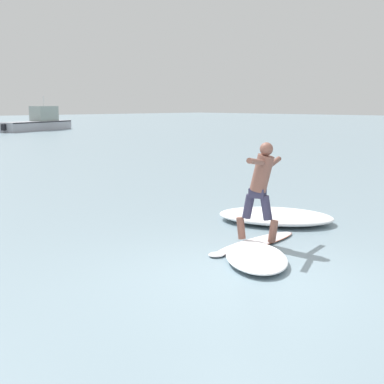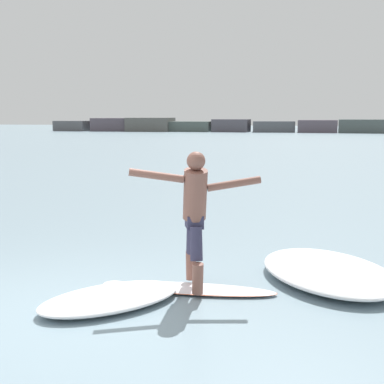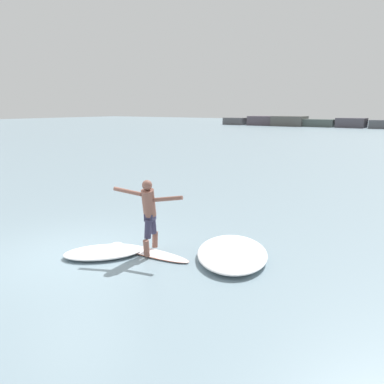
{
  "view_description": "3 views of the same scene",
  "coord_description": "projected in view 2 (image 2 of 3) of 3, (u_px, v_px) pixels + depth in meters",
  "views": [
    {
      "loc": [
        -5.55,
        -4.55,
        2.37
      ],
      "look_at": [
        1.0,
        2.09,
        0.83
      ],
      "focal_mm": 50.0,
      "sensor_mm": 36.0,
      "label": 1
    },
    {
      "loc": [
        2.75,
        -5.26,
        2.18
      ],
      "look_at": [
        1.04,
        2.87,
        0.97
      ],
      "focal_mm": 50.0,
      "sensor_mm": 36.0,
      "label": 2
    },
    {
      "loc": [
        6.69,
        -5.14,
        3.26
      ],
      "look_at": [
        1.71,
        2.31,
        1.24
      ],
      "focal_mm": 35.0,
      "sensor_mm": 36.0,
      "label": 3
    }
  ],
  "objects": [
    {
      "name": "wave_foam_at_tail",
      "position": [
        328.0,
        271.0,
        7.07
      ],
      "size": [
        2.44,
        2.77,
        0.24
      ],
      "color": "white",
      "rests_on": "ground"
    },
    {
      "name": "wave_foam_at_nose",
      "position": [
        110.0,
        298.0,
        6.14
      ],
      "size": [
        1.84,
        1.87,
        0.17
      ],
      "color": "white",
      "rests_on": "ground"
    },
    {
      "name": "ground_plane",
      "position": [
        48.0,
        311.0,
        5.96
      ],
      "size": [
        200.0,
        200.0,
        0.0
      ],
      "primitive_type": "plane",
      "color": "#7A93A0"
    },
    {
      "name": "rock_jetty_breakwater",
      "position": [
        251.0,
        126.0,
        66.68
      ],
      "size": [
        52.1,
        5.08,
        4.82
      ],
      "color": "#545457",
      "rests_on": "ground"
    },
    {
      "name": "surfer",
      "position": [
        195.0,
        209.0,
        6.42
      ],
      "size": [
        1.51,
        0.8,
        1.69
      ],
      "color": "brown",
      "rests_on": "surfboard"
    },
    {
      "name": "surfboard",
      "position": [
        191.0,
        289.0,
        6.62
      ],
      "size": [
        2.21,
        0.52,
        0.2
      ],
      "color": "white",
      "rests_on": "ground"
    }
  ]
}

